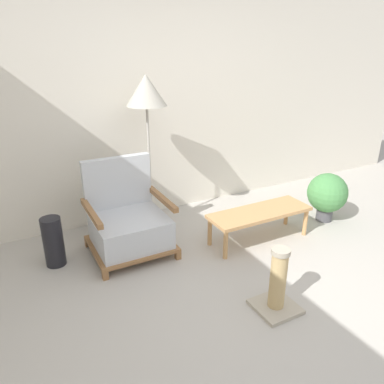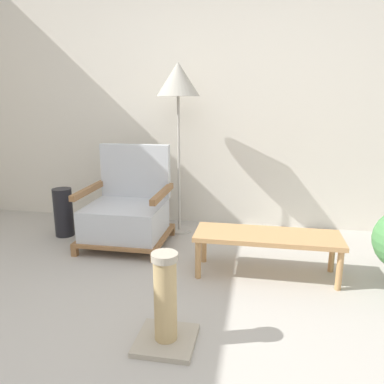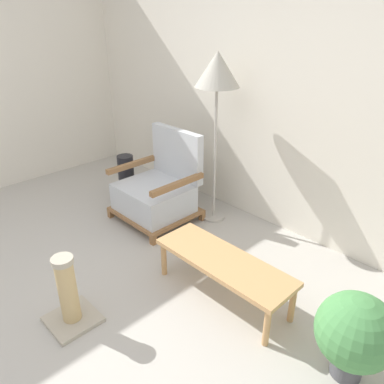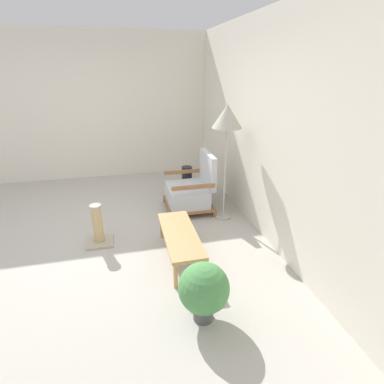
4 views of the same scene
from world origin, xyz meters
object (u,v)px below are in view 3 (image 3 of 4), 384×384
Objects in this scene: armchair at (158,191)px; scratching_post at (69,297)px; coffee_table at (223,264)px; vase at (126,175)px; potted_plant at (355,333)px; floor_lamp at (217,75)px.

armchair reaches higher than scratching_post.
vase is at bearing 165.28° from coffee_table.
armchair reaches higher than vase.
armchair reaches higher than coffee_table.
armchair is 1.89× the size of vase.
scratching_post is (-1.50, -0.95, -0.12)m from potted_plant.
coffee_table is at bearing -18.53° from armchair.
coffee_table is 0.96m from potted_plant.
potted_plant is at bearing -9.64° from vase.
armchair is at bearing 117.49° from scratching_post.
coffee_table is at bearing -14.72° from vase.
floor_lamp is at bearing 156.13° from potted_plant.
scratching_post is at bearing -80.07° from floor_lamp.
potted_plant is (2.89, -0.49, 0.09)m from vase.
armchair is 1.59× the size of potted_plant.
coffee_table is 1.08m from scratching_post.
vase is (-1.08, -0.31, -1.19)m from floor_lamp.
scratching_post is at bearing -120.20° from coffee_table.
potted_plant reaches higher than scratching_post.
potted_plant is (0.96, 0.02, 0.03)m from coffee_table.
armchair is at bearing -134.91° from floor_lamp.
coffee_table is (1.25, -0.42, -0.01)m from armchair.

